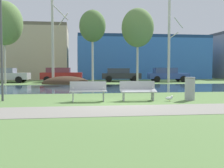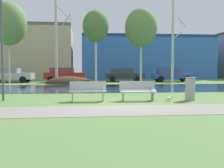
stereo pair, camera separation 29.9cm
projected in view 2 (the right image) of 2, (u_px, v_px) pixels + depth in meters
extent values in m
plane|color=#5B7F42|center=(100.00, 87.00, 21.24)|extent=(120.00, 120.00, 0.00)
cube|color=gray|center=(122.00, 110.00, 9.39)|extent=(60.00, 2.37, 0.01)
cube|color=#284256|center=(101.00, 88.00, 19.89)|extent=(80.00, 8.24, 0.01)
ellipsoid|color=#423021|center=(69.00, 84.00, 25.23)|extent=(4.39, 2.70, 1.43)
cube|color=#9EA0A3|center=(88.00, 91.00, 11.79)|extent=(1.61, 0.53, 0.05)
cube|color=#9EA0A3|center=(88.00, 86.00, 12.05)|extent=(1.60, 0.13, 0.40)
cube|color=#9EA0A3|center=(73.00, 96.00, 11.81)|extent=(0.05, 0.43, 0.45)
cube|color=#9EA0A3|center=(103.00, 96.00, 11.91)|extent=(0.05, 0.43, 0.45)
cylinder|color=#9EA0A3|center=(73.00, 88.00, 11.75)|extent=(0.05, 0.28, 0.04)
cylinder|color=#9EA0A3|center=(103.00, 88.00, 11.85)|extent=(0.05, 0.28, 0.04)
cube|color=#9EA0A3|center=(138.00, 91.00, 12.03)|extent=(1.61, 0.53, 0.15)
cube|color=#9EA0A3|center=(137.00, 85.00, 12.29)|extent=(1.60, 0.13, 0.40)
cube|color=#9EA0A3|center=(123.00, 96.00, 12.05)|extent=(0.05, 0.43, 0.45)
cube|color=#9EA0A3|center=(152.00, 96.00, 12.15)|extent=(0.05, 0.43, 0.45)
cylinder|color=#9EA0A3|center=(123.00, 88.00, 11.99)|extent=(0.05, 0.28, 0.04)
cylinder|color=#9EA0A3|center=(153.00, 88.00, 12.09)|extent=(0.05, 0.28, 0.04)
cylinder|color=#999B9E|center=(190.00, 89.00, 12.28)|extent=(0.45, 0.45, 1.05)
torus|color=#5B5D5E|center=(190.00, 78.00, 12.25)|extent=(0.47, 0.47, 0.04)
ellipsoid|color=white|center=(169.00, 98.00, 11.98)|extent=(0.32, 0.15, 0.15)
sphere|color=white|center=(172.00, 97.00, 11.99)|extent=(0.10, 0.10, 0.10)
cone|color=gold|center=(173.00, 97.00, 12.00)|extent=(0.06, 0.03, 0.03)
cylinder|color=gold|center=(169.00, 100.00, 11.96)|extent=(0.01, 0.01, 0.10)
cylinder|color=gold|center=(169.00, 100.00, 12.02)|extent=(0.01, 0.01, 0.10)
cylinder|color=#4C4C51|center=(2.00, 45.00, 12.03)|extent=(0.10, 0.10, 4.90)
cylinder|color=#BCB7A8|center=(9.00, 45.00, 25.28)|extent=(0.17, 0.17, 7.12)
ellipsoid|color=#668947|center=(8.00, 24.00, 25.17)|extent=(3.35, 3.35, 4.02)
cylinder|color=beige|center=(56.00, 38.00, 25.57)|extent=(0.24, 0.24, 8.54)
cylinder|color=beige|center=(66.00, 21.00, 26.18)|extent=(1.15, 1.62, 1.18)
cylinder|color=beige|center=(64.00, 12.00, 24.74)|extent=(1.44, 1.40, 1.21)
cylinder|color=beige|center=(96.00, 47.00, 25.41)|extent=(0.20, 0.20, 6.85)
ellipsoid|color=#567A3D|center=(96.00, 26.00, 25.30)|extent=(2.45, 2.45, 2.94)
cylinder|color=beige|center=(141.00, 48.00, 26.28)|extent=(0.20, 0.20, 6.83)
ellipsoid|color=#668947|center=(141.00, 28.00, 26.17)|extent=(3.10, 3.10, 3.72)
cylinder|color=beige|center=(173.00, 40.00, 26.25)|extent=(0.25, 0.25, 8.36)
cylinder|color=beige|center=(177.00, 36.00, 26.67)|extent=(0.78, 1.09, 0.68)
cylinder|color=beige|center=(182.00, 23.00, 25.54)|extent=(1.37, 1.34, 0.81)
cube|color=#B2B5BC|center=(10.00, 76.00, 27.63)|extent=(4.75, 2.05, 0.65)
cube|color=gray|center=(6.00, 70.00, 27.59)|extent=(2.70, 1.70, 0.49)
cylinder|color=black|center=(28.00, 79.00, 28.57)|extent=(0.65, 0.27, 0.64)
cylinder|color=black|center=(23.00, 80.00, 26.85)|extent=(0.65, 0.27, 0.64)
cube|color=maroon|center=(65.00, 76.00, 27.91)|extent=(4.22, 2.01, 0.69)
cube|color=brown|center=(62.00, 70.00, 27.86)|extent=(2.40, 1.68, 0.49)
cylinder|color=black|center=(79.00, 79.00, 28.83)|extent=(0.65, 0.27, 0.64)
cylinder|color=black|center=(78.00, 79.00, 27.12)|extent=(0.65, 0.27, 0.64)
cylinder|color=black|center=(54.00, 79.00, 28.74)|extent=(0.65, 0.27, 0.64)
cylinder|color=black|center=(51.00, 80.00, 27.02)|extent=(0.65, 0.27, 0.64)
cube|color=#282B30|center=(125.00, 76.00, 29.42)|extent=(4.26, 2.09, 0.59)
cube|color=#2F3648|center=(122.00, 71.00, 29.38)|extent=(2.43, 1.75, 0.53)
cylinder|color=black|center=(136.00, 78.00, 30.38)|extent=(0.65, 0.27, 0.64)
cylinder|color=black|center=(138.00, 79.00, 28.59)|extent=(0.65, 0.27, 0.64)
cylinder|color=black|center=(112.00, 78.00, 30.29)|extent=(0.65, 0.27, 0.64)
cylinder|color=black|center=(112.00, 79.00, 28.49)|extent=(0.65, 0.27, 0.64)
cube|color=#2D4793|center=(172.00, 76.00, 29.00)|extent=(4.30, 2.07, 0.58)
cube|color=#32457F|center=(169.00, 70.00, 28.95)|extent=(2.45, 1.73, 0.58)
cylinder|color=black|center=(182.00, 78.00, 29.95)|extent=(0.65, 0.27, 0.64)
cylinder|color=black|center=(187.00, 79.00, 28.18)|extent=(0.65, 0.27, 0.64)
cylinder|color=black|center=(157.00, 78.00, 29.85)|extent=(0.65, 0.27, 0.64)
cylinder|color=black|center=(161.00, 79.00, 28.08)|extent=(0.65, 0.27, 0.64)
cube|color=#BCAD8E|center=(25.00, 54.00, 36.45)|extent=(12.60, 8.19, 6.57)
cube|color=#675F4E|center=(24.00, 28.00, 36.25)|extent=(12.60, 8.19, 0.40)
cube|color=#3870C6|center=(145.00, 59.00, 38.61)|extent=(17.66, 7.76, 5.41)
cube|color=navy|center=(145.00, 39.00, 38.44)|extent=(17.66, 7.76, 0.40)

